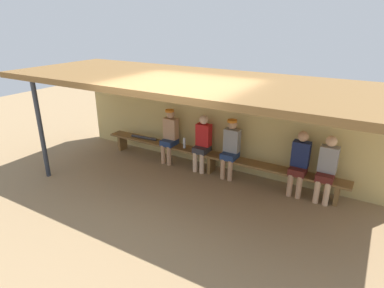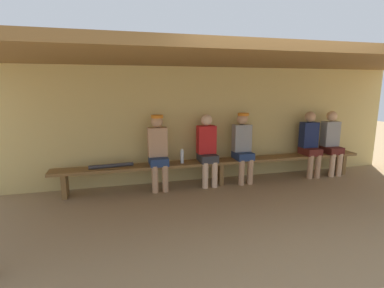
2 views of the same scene
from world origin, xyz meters
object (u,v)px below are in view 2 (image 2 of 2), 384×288
object	(u,v)px
player_in_white	(243,144)
player_in_blue	(207,147)
player_with_sunglasses	(332,140)
water_bottle_orange	(182,156)
baseball_bat	(111,166)
bench	(219,164)
player_shirtless_tan	(310,141)
player_leftmost	(158,149)

from	to	relation	value
player_in_white	player_in_blue	bearing A→B (deg)	-179.96
player_in_white	player_with_sunglasses	bearing A→B (deg)	-0.01
player_with_sunglasses	player_in_blue	distance (m)	2.74
player_in_blue	player_in_white	xyz separation A→B (m)	(0.72, 0.00, 0.02)
water_bottle_orange	baseball_bat	distance (m)	1.26
water_bottle_orange	baseball_bat	world-z (taller)	water_bottle_orange
water_bottle_orange	player_with_sunglasses	bearing A→B (deg)	0.35
bench	player_shirtless_tan	distance (m)	2.00
player_leftmost	player_shirtless_tan	size ratio (longest dim) A/B	1.01
player_in_white	water_bottle_orange	distance (m)	1.21
player_in_blue	player_shirtless_tan	world-z (taller)	same
player_leftmost	player_in_white	bearing A→B (deg)	0.00
player_in_blue	player_in_white	bearing A→B (deg)	0.04
baseball_bat	player_in_blue	bearing A→B (deg)	-5.39
player_in_white	player_leftmost	bearing A→B (deg)	180.00
player_in_white	baseball_bat	world-z (taller)	player_in_white
player_shirtless_tan	water_bottle_orange	bearing A→B (deg)	-179.58
player_leftmost	player_in_blue	bearing A→B (deg)	-0.03
player_with_sunglasses	baseball_bat	distance (m)	4.48
bench	baseball_bat	size ratio (longest dim) A/B	8.00
player_shirtless_tan	water_bottle_orange	size ratio (longest dim) A/B	5.11
player_shirtless_tan	player_in_white	bearing A→B (deg)	179.98
player_in_white	water_bottle_orange	xyz separation A→B (m)	(-1.20, -0.02, -0.16)
player_shirtless_tan	player_in_blue	bearing A→B (deg)	180.00
player_in_white	player_leftmost	world-z (taller)	same
bench	player_in_white	bearing A→B (deg)	0.43
player_in_blue	player_leftmost	xyz separation A→B (m)	(-0.92, 0.00, 0.02)
player_shirtless_tan	baseball_bat	xyz separation A→B (m)	(-3.95, -0.00, -0.24)
bench	player_shirtless_tan	size ratio (longest dim) A/B	4.49
bench	player_leftmost	xyz separation A→B (m)	(-1.17, 0.00, 0.36)
player_shirtless_tan	water_bottle_orange	world-z (taller)	player_shirtless_tan
player_in_blue	player_leftmost	distance (m)	0.92
bench	player_with_sunglasses	bearing A→B (deg)	0.07
player_shirtless_tan	water_bottle_orange	xyz separation A→B (m)	(-2.70, -0.02, -0.14)
player_with_sunglasses	player_leftmost	distance (m)	3.66
player_leftmost	player_with_sunglasses	bearing A→B (deg)	-0.01
player_in_blue	player_shirtless_tan	bearing A→B (deg)	0.00
player_with_sunglasses	player_shirtless_tan	xyz separation A→B (m)	(-0.52, 0.00, 0.00)
water_bottle_orange	player_in_white	bearing A→B (deg)	0.97
bench	player_with_sunglasses	xyz separation A→B (m)	(2.49, 0.00, 0.34)
bench	baseball_bat	xyz separation A→B (m)	(-1.98, -0.00, 0.11)
bench	player_with_sunglasses	world-z (taller)	player_with_sunglasses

